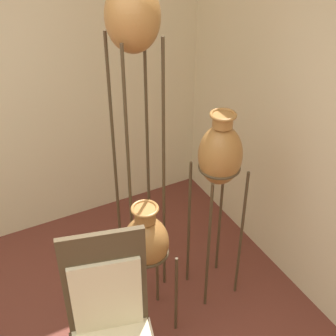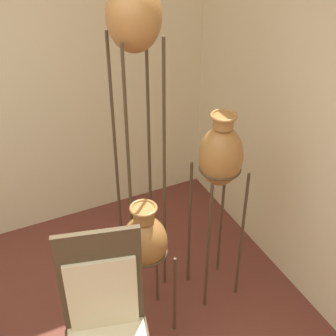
% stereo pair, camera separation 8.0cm
% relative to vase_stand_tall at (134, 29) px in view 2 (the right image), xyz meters
% --- Properties ---
extents(vase_stand_tall, '(0.30, 0.30, 2.25)m').
position_rel_vase_stand_tall_xyz_m(vase_stand_tall, '(0.00, 0.00, 0.00)').
color(vase_stand_tall, '#473823').
rests_on(vase_stand_tall, ground_plane).
extents(vase_stand_medium, '(0.28, 0.28, 1.44)m').
position_rel_vase_stand_tall_xyz_m(vase_stand_medium, '(0.42, -0.31, -0.78)').
color(vase_stand_medium, '#473823').
rests_on(vase_stand_medium, ground_plane).
extents(vase_stand_short, '(0.30, 0.30, 1.01)m').
position_rel_vase_stand_tall_xyz_m(vase_stand_short, '(-0.14, -0.39, -1.18)').
color(vase_stand_short, '#473823').
rests_on(vase_stand_short, ground_plane).
extents(chair, '(0.56, 0.58, 1.20)m').
position_rel_vase_stand_tall_xyz_m(chair, '(-0.54, -0.81, -1.26)').
color(chair, '#473823').
rests_on(chair, ground_plane).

